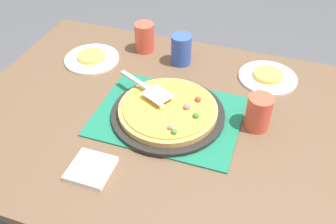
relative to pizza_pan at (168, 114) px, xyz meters
name	(u,v)px	position (x,y,z in m)	size (l,w,h in m)	color
dining_table	(168,139)	(0.00, 0.00, -0.12)	(1.40, 1.00, 0.75)	brown
placemat	(168,116)	(0.00, 0.00, -0.01)	(0.48, 0.36, 0.01)	#196B4C
pizza_pan	(168,114)	(0.00, 0.00, 0.00)	(0.38, 0.38, 0.01)	black
pizza	(168,109)	(0.00, 0.00, 0.02)	(0.33, 0.33, 0.04)	tan
plate_near_left	(268,78)	(-0.29, -0.33, -0.01)	(0.22, 0.22, 0.01)	white
plate_far_right	(92,59)	(0.40, -0.23, -0.01)	(0.22, 0.22, 0.01)	white
served_slice_left	(268,75)	(-0.29, -0.33, 0.01)	(0.11, 0.11, 0.02)	#EAB747
served_slice_right	(92,56)	(0.40, -0.23, 0.01)	(0.11, 0.11, 0.02)	#EAB747
cup_near	(145,37)	(0.23, -0.37, 0.05)	(0.08, 0.08, 0.12)	#E04C38
cup_far	(259,113)	(-0.29, -0.05, 0.05)	(0.08, 0.08, 0.12)	#E04C38
cup_corner	(181,50)	(0.06, -0.33, 0.05)	(0.08, 0.08, 0.12)	#3351AD
pizza_server	(148,88)	(0.09, -0.04, 0.05)	(0.22, 0.14, 0.01)	silver
napkin_stack	(91,169)	(0.14, 0.29, -0.01)	(0.12, 0.12, 0.02)	white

